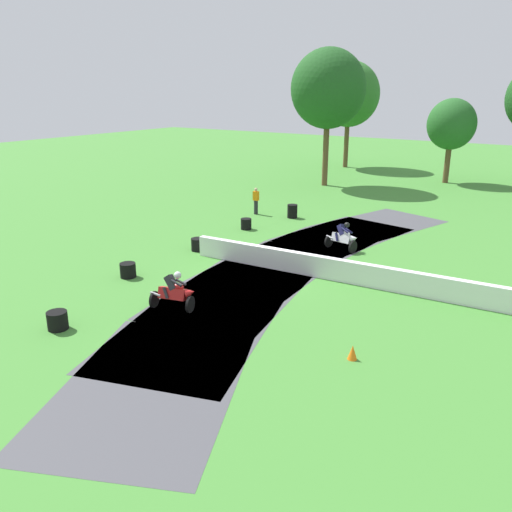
% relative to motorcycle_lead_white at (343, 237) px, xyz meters
% --- Properties ---
extents(ground_plane, '(120.00, 120.00, 0.00)m').
position_rel_motorcycle_lead_white_xyz_m(ground_plane, '(-1.57, -4.10, -0.64)').
color(ground_plane, '#428433').
extents(track_asphalt, '(8.24, 27.66, 0.01)m').
position_rel_motorcycle_lead_white_xyz_m(track_asphalt, '(-0.74, -4.05, -0.64)').
color(track_asphalt, '#47474C').
rests_on(track_asphalt, ground).
extents(safety_barrier, '(16.83, 1.27, 0.90)m').
position_rel_motorcycle_lead_white_xyz_m(safety_barrier, '(3.23, -3.82, -0.19)').
color(safety_barrier, white).
rests_on(safety_barrier, ground).
extents(motorcycle_lead_white, '(1.71, 0.99, 1.43)m').
position_rel_motorcycle_lead_white_xyz_m(motorcycle_lead_white, '(0.00, 0.00, 0.00)').
color(motorcycle_lead_white, black).
rests_on(motorcycle_lead_white, ground).
extents(motorcycle_chase_red, '(1.68, 1.10, 1.43)m').
position_rel_motorcycle_lead_white_xyz_m(motorcycle_chase_red, '(-1.98, -9.68, -0.00)').
color(motorcycle_chase_red, black).
rests_on(motorcycle_chase_red, ground).
extents(tire_stack_near, '(0.60, 0.60, 0.80)m').
position_rel_motorcycle_lead_white_xyz_m(tire_stack_near, '(-5.24, 4.29, -0.24)').
color(tire_stack_near, black).
rests_on(tire_stack_near, ground).
extents(tire_stack_mid_a, '(0.59, 0.59, 0.60)m').
position_rel_motorcycle_lead_white_xyz_m(tire_stack_mid_a, '(-6.04, 0.59, -0.34)').
color(tire_stack_mid_a, black).
rests_on(tire_stack_mid_a, ground).
extents(tire_stack_mid_b, '(0.65, 0.65, 0.60)m').
position_rel_motorcycle_lead_white_xyz_m(tire_stack_mid_b, '(-5.73, -3.90, -0.34)').
color(tire_stack_mid_b, black).
rests_on(tire_stack_mid_b, ground).
extents(tire_stack_far, '(0.65, 0.65, 0.60)m').
position_rel_motorcycle_lead_white_xyz_m(tire_stack_far, '(-5.77, -8.33, -0.34)').
color(tire_stack_far, black).
rests_on(tire_stack_far, ground).
extents(tire_stack_extra_a, '(0.65, 0.65, 0.60)m').
position_rel_motorcycle_lead_white_xyz_m(tire_stack_extra_a, '(-4.05, -12.98, -0.34)').
color(tire_stack_extra_a, black).
rests_on(tire_stack_extra_a, ground).
extents(track_marshal, '(0.34, 0.24, 1.63)m').
position_rel_motorcycle_lead_white_xyz_m(track_marshal, '(-7.57, 3.86, 0.17)').
color(track_marshal, '#232328').
rests_on(track_marshal, ground).
extents(traffic_cone, '(0.28, 0.28, 0.44)m').
position_rel_motorcycle_lead_white_xyz_m(traffic_cone, '(4.67, -9.55, -0.42)').
color(traffic_cone, orange).
rests_on(traffic_cone, ground).
extents(tree_far_right, '(5.73, 5.73, 9.83)m').
position_rel_motorcycle_lead_white_xyz_m(tree_far_right, '(-11.29, 25.21, 6.16)').
color(tree_far_right, brown).
rests_on(tree_far_right, ground).
extents(tree_mid_rise, '(5.66, 5.66, 10.31)m').
position_rel_motorcycle_lead_white_xyz_m(tree_mid_rise, '(-8.52, 15.14, 6.67)').
color(tree_mid_rise, brown).
rests_on(tree_mid_rise, ground).
extents(tree_behind_barrier, '(3.79, 3.79, 6.65)m').
position_rel_motorcycle_lead_white_xyz_m(tree_behind_barrier, '(-0.81, 21.68, 3.98)').
color(tree_behind_barrier, brown).
rests_on(tree_behind_barrier, ground).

